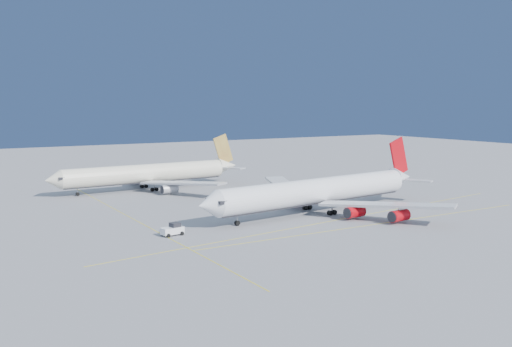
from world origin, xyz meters
TOP-DOWN VIEW (x-y plane):
  - ground at (0.00, 0.00)m, footprint 500.00×500.00m
  - taxiway_lines at (-14.71, 6.34)m, footprint 118.86×140.00m
  - airliner_virgin at (2.03, 3.50)m, footprint 69.71×62.16m
  - airliner_etihad at (-20.80, 59.33)m, footprint 62.27×57.47m
  - pushback_tug at (-38.40, -0.99)m, footprint 4.73×3.28m

SIDE VIEW (x-z plane):
  - ground at x=0.00m, z-range 0.00..0.00m
  - taxiway_lines at x=-14.71m, z-range 0.00..0.02m
  - pushback_tug at x=-38.40m, z-range -0.09..2.41m
  - airliner_etihad at x=-20.80m, z-range -3.18..13.07m
  - airliner_virgin at x=2.03m, z-range -3.42..13.79m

